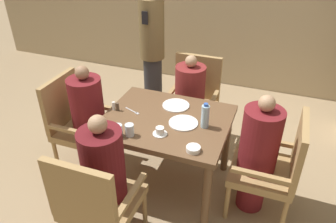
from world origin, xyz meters
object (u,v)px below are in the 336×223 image
Objects in this scene: plate_main_right at (183,123)px; glass_tall_mid at (118,131)px; chair_far_side at (193,97)px; chair_near_corner at (96,201)px; teacup_with_saucer at (160,131)px; chair_right_side at (275,165)px; standing_host at (152,48)px; bowl_small at (193,149)px; diner_in_right_chair at (258,154)px; chair_left_side at (77,120)px; glass_tall_near at (130,130)px; diner_in_near_chair at (105,179)px; diner_in_left_chair at (89,118)px; diner_in_far_chair at (190,101)px; plate_main_left at (176,105)px; water_bottle at (205,116)px.

plate_main_right is 2.44× the size of glass_tall_mid.
chair_far_side is 1.00× the size of chair_near_corner.
teacup_with_saucer reaches higher than plate_main_right.
standing_host reaches higher than chair_right_side.
bowl_small is at bearing 2.17° from glass_tall_mid.
chair_left_side is at bearing 180.00° from diner_in_right_chair.
chair_right_side reaches higher than glass_tall_mid.
chair_right_side is 8.71× the size of bowl_small.
plate_main_right is at bearing -178.52° from diner_in_right_chair.
glass_tall_near is at bearing 178.43° from bowl_small.
standing_host is (-1.57, 1.13, 0.42)m from chair_right_side.
teacup_with_saucer is at bearing -120.94° from plate_main_right.
chair_right_side is at bearing 0.00° from diner_in_right_chair.
standing_host reaches higher than teacup_with_saucer.
diner_in_near_chair is at bearing -117.82° from teacup_with_saucer.
diner_in_right_chair is 10.31× the size of bowl_small.
diner_in_left_chair is at bearing 180.00° from chair_right_side.
chair_near_corner is 9.27× the size of glass_tall_near.
diner_in_far_chair is at bearing 138.62° from diner_in_right_chair.
plate_main_left is 2.44× the size of glass_tall_mid.
standing_host is 1.77m from bowl_small.
diner_in_right_chair is at bearing 37.08° from bowl_small.
diner_in_left_chair is 1.17× the size of chair_far_side.
teacup_with_saucer is 0.40m from water_bottle.
plate_main_right is 0.25m from teacup_with_saucer.
standing_host is at bearing 100.89° from chair_near_corner.
glass_tall_near is 1.00× the size of glass_tall_mid.
diner_in_left_chair reaches higher than chair_near_corner.
plate_main_left is at bearing 65.42° from glass_tall_mid.
diner_in_left_chair reaches higher than glass_tall_near.
chair_near_corner reaches higher than bowl_small.
teacup_with_saucer is 1.10× the size of bowl_small.
diner_in_right_chair reaches higher than glass_tall_mid.
chair_far_side reaches higher than plate_main_right.
diner_in_left_chair is at bearing 163.35° from bowl_small.
plate_main_left is at bearing -55.48° from standing_host.
diner_in_near_chair is at bearing -81.19° from glass_tall_mid.
chair_far_side is at bearing 90.00° from diner_in_far_chair.
water_bottle is at bearing -179.63° from chair_right_side.
water_bottle is (0.95, -1.13, -0.07)m from standing_host.
diner_in_far_chair is (0.96, 0.72, 0.04)m from chair_left_side.
standing_host is at bearing 115.10° from teacup_with_saucer.
diner_in_near_chair is 1.92m from standing_host.
chair_right_side is 1.32m from glass_tall_mid.
plate_main_right is at bearing 119.50° from bowl_small.
diner_in_near_chair reaches higher than diner_in_right_chair.
teacup_with_saucer is at bearing -64.90° from standing_host.
chair_right_side is 0.99m from teacup_with_saucer.
standing_host is (-0.38, 2.00, 0.42)m from chair_near_corner.
water_bottle reaches higher than teacup_with_saucer.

